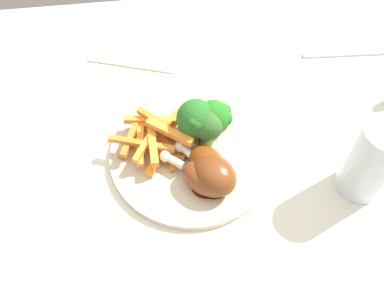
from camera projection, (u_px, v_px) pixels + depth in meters
name	position (u px, v px, depth m)	size (l,w,h in m)	color
dining_table	(187.00, 185.00, 0.74)	(1.03, 0.86, 0.76)	silver
dinner_plate	(192.00, 154.00, 0.64)	(0.26, 0.26, 0.01)	beige
broccoli_floret_front	(214.00, 118.00, 0.61)	(0.06, 0.06, 0.08)	#73B552
broccoli_floret_middle	(197.00, 120.00, 0.61)	(0.06, 0.06, 0.08)	#81A552
broccoli_floret_back	(206.00, 122.00, 0.61)	(0.06, 0.06, 0.07)	#7DA45A
carrot_fries_pile	(158.00, 139.00, 0.63)	(0.15, 0.13, 0.05)	orange
chicken_drumstick_near	(212.00, 174.00, 0.58)	(0.10, 0.12, 0.05)	#4E200D
chicken_drumstick_far	(205.00, 161.00, 0.60)	(0.08, 0.11, 0.04)	#562009
chicken_drumstick_extra	(204.00, 177.00, 0.58)	(0.11, 0.10, 0.04)	#582411
fork	(350.00, 53.00, 0.79)	(0.19, 0.01, 0.01)	silver
water_glass	(372.00, 161.00, 0.56)	(0.07, 0.07, 0.13)	silver
napkin	(140.00, 44.00, 0.80)	(0.17, 0.14, 0.00)	beige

